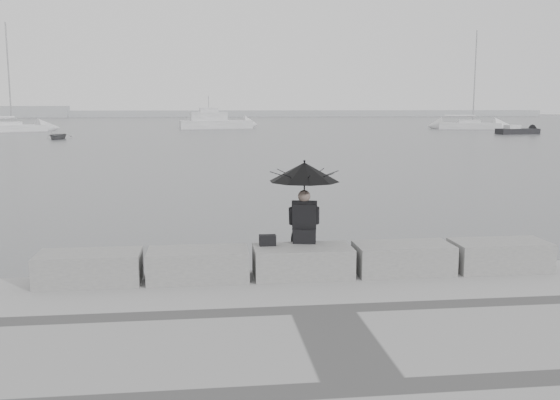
{
  "coord_description": "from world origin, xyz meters",
  "views": [
    {
      "loc": [
        -1.57,
        -10.27,
        3.31
      ],
      "look_at": [
        0.05,
        3.0,
        1.24
      ],
      "focal_mm": 40.0,
      "sensor_mm": 36.0,
      "label": 1
    }
  ],
  "objects": [
    {
      "name": "stone_block_far_right",
      "position": [
        3.4,
        -0.45,
        0.75
      ],
      "size": [
        1.6,
        0.8,
        0.5
      ],
      "primitive_type": "cube",
      "color": "slate",
      "rests_on": "promenade"
    },
    {
      "name": "seated_person",
      "position": [
        0.08,
        -0.1,
        2.01
      ],
      "size": [
        1.19,
        1.19,
        1.39
      ],
      "rotation": [
        0.0,
        0.0,
        -0.2
      ],
      "color": "black",
      "rests_on": "stone_block_centre"
    },
    {
      "name": "distant_landmass",
      "position": [
        -8.14,
        154.51,
        0.9
      ],
      "size": [
        180.0,
        8.0,
        2.8
      ],
      "color": "#A2A5A8",
      "rests_on": "ground"
    },
    {
      "name": "dinghy",
      "position": [
        -15.4,
        51.44,
        0.3
      ],
      "size": [
        3.6,
        1.69,
        0.6
      ],
      "primitive_type": "imported",
      "rotation": [
        0.0,
        0.0,
        0.06
      ],
      "color": "gray",
      "rests_on": "ground"
    },
    {
      "name": "stone_block_left",
      "position": [
        -1.7,
        -0.45,
        0.75
      ],
      "size": [
        1.6,
        0.8,
        0.5
      ],
      "primitive_type": "cube",
      "color": "slate",
      "rests_on": "promenade"
    },
    {
      "name": "small_motorboat",
      "position": [
        33.02,
        55.46,
        0.32
      ],
      "size": [
        4.88,
        2.22,
        1.1
      ],
      "rotation": [
        0.0,
        0.0,
        0.14
      ],
      "color": "black",
      "rests_on": "ground"
    },
    {
      "name": "sailboat_right",
      "position": [
        33.54,
        69.6,
        0.52
      ],
      "size": [
        8.34,
        4.37,
        12.9
      ],
      "rotation": [
        0.0,
        0.0,
        -0.26
      ],
      "color": "white",
      "rests_on": "ground"
    },
    {
      "name": "stone_block_centre",
      "position": [
        0.0,
        -0.45,
        0.75
      ],
      "size": [
        1.6,
        0.8,
        0.5
      ],
      "primitive_type": "cube",
      "color": "slate",
      "rests_on": "promenade"
    },
    {
      "name": "bag",
      "position": [
        -0.56,
        -0.28,
        1.09
      ],
      "size": [
        0.27,
        0.16,
        0.18
      ],
      "primitive_type": "cube",
      "color": "black",
      "rests_on": "stone_block_centre"
    },
    {
      "name": "ground",
      "position": [
        0.0,
        0.0,
        0.0
      ],
      "size": [
        360.0,
        360.0,
        0.0
      ],
      "primitive_type": "plane",
      "color": "#4E5154",
      "rests_on": "ground"
    },
    {
      "name": "sailboat_left",
      "position": [
        -24.87,
        67.98,
        0.51
      ],
      "size": [
        8.78,
        6.68,
        12.9
      ],
      "rotation": [
        0.0,
        0.0,
        0.55
      ],
      "color": "white",
      "rests_on": "ground"
    },
    {
      "name": "stone_block_right",
      "position": [
        1.7,
        -0.45,
        0.75
      ],
      "size": [
        1.6,
        0.8,
        0.5
      ],
      "primitive_type": "cube",
      "color": "slate",
      "rests_on": "promenade"
    },
    {
      "name": "motor_cruiser",
      "position": [
        0.11,
        74.82,
        0.89
      ],
      "size": [
        9.87,
        3.86,
        4.5
      ],
      "rotation": [
        0.0,
        0.0,
        0.11
      ],
      "color": "white",
      "rests_on": "ground"
    },
    {
      "name": "stone_block_far_left",
      "position": [
        -3.4,
        -0.45,
        0.75
      ],
      "size": [
        1.6,
        0.8,
        0.5
      ],
      "primitive_type": "cube",
      "color": "slate",
      "rests_on": "promenade"
    }
  ]
}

